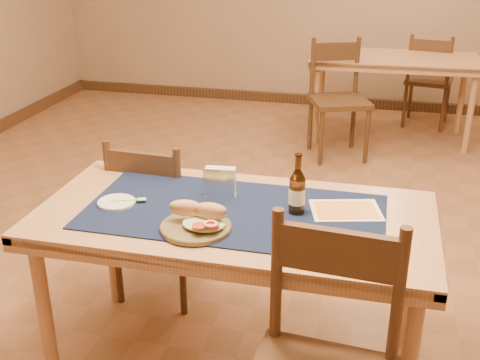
% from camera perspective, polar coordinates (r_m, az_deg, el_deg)
% --- Properties ---
extents(room, '(6.04, 7.04, 2.84)m').
position_cam_1_polar(room, '(3.00, 3.29, 14.96)').
color(room, brown).
rests_on(room, ground).
extents(main_table, '(1.60, 0.80, 0.75)m').
position_cam_1_polar(main_table, '(2.47, -0.55, -4.78)').
color(main_table, '#A97A4F').
rests_on(main_table, ground).
extents(placemat, '(1.20, 0.60, 0.01)m').
position_cam_1_polar(placemat, '(2.43, -0.56, -3.00)').
color(placemat, '#101C3B').
rests_on(placemat, main_table).
extents(baseboard, '(6.00, 7.00, 0.10)m').
position_cam_1_polar(baseboard, '(3.46, 2.78, -7.78)').
color(baseboard, '#442B18').
rests_on(baseboard, ground).
extents(back_table, '(1.48, 0.77, 0.75)m').
position_cam_1_polar(back_table, '(5.56, 14.41, 10.44)').
color(back_table, '#A97A4F').
rests_on(back_table, ground).
extents(chair_main_far, '(0.43, 0.43, 0.89)m').
position_cam_1_polar(chair_main_far, '(3.08, -7.77, -3.31)').
color(chair_main_far, '#442B18').
rests_on(chair_main_far, ground).
extents(chair_back_near, '(0.57, 0.57, 0.96)m').
position_cam_1_polar(chair_back_near, '(5.08, 9.30, 7.76)').
color(chair_back_near, '#442B18').
rests_on(chair_back_near, ground).
extents(chair_back_far, '(0.48, 0.48, 0.89)m').
position_cam_1_polar(chair_back_far, '(6.06, 17.46, 9.13)').
color(chair_back_far, '#442B18').
rests_on(chair_back_far, ground).
extents(sandwich_plate, '(0.27, 0.27, 0.10)m').
position_cam_1_polar(sandwich_plate, '(2.28, -4.00, -4.03)').
color(sandwich_plate, brown).
rests_on(sandwich_plate, placemat).
extents(side_plate, '(0.16, 0.16, 0.01)m').
position_cam_1_polar(side_plate, '(2.54, -11.63, -2.06)').
color(side_plate, silver).
rests_on(side_plate, placemat).
extents(fork, '(0.14, 0.07, 0.00)m').
position_cam_1_polar(fork, '(2.54, -10.28, -1.86)').
color(fork, '#8DE47D').
rests_on(fork, side_plate).
extents(beer_bottle, '(0.07, 0.07, 0.25)m').
position_cam_1_polar(beer_bottle, '(2.39, 5.44, -1.07)').
color(beer_bottle, '#4B2C0D').
rests_on(beer_bottle, placemat).
extents(napkin_holder, '(0.15, 0.07, 0.13)m').
position_cam_1_polar(napkin_holder, '(2.54, -1.94, -0.25)').
color(napkin_holder, white).
rests_on(napkin_holder, placemat).
extents(menu_card, '(0.32, 0.27, 0.01)m').
position_cam_1_polar(menu_card, '(2.47, 10.00, -2.83)').
color(menu_card, beige).
rests_on(menu_card, placemat).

